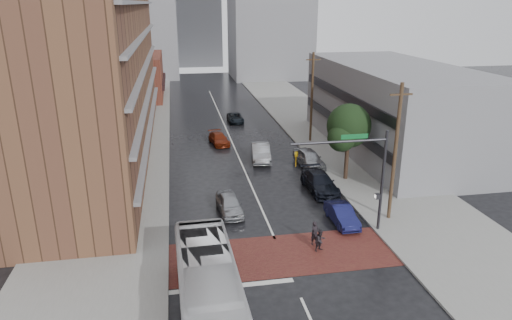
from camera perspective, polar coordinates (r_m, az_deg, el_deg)
ground at (r=28.85m, az=3.48°, el=-12.25°), size 160.00×160.00×0.00m
crosswalk at (r=29.26m, az=3.25°, el=-11.73°), size 14.00×5.00×0.02m
sidewalk_west at (r=51.43m, az=-15.79°, el=1.48°), size 9.00×90.00×0.15m
sidewalk_east at (r=54.05m, az=9.22°, el=2.80°), size 9.00×90.00×0.15m
apartment_block at (r=48.59m, az=-20.48°, el=16.77°), size 10.00×44.00×28.00m
storefront_west at (r=78.99m, az=-14.58°, el=10.10°), size 8.00×16.00×7.00m
building_east at (r=50.45m, az=16.75°, el=6.26°), size 11.00×26.00×9.00m
distant_tower_center at (r=119.11m, az=-7.56°, el=17.46°), size 12.00×10.00×24.00m
street_tree at (r=40.10m, az=11.52°, el=3.87°), size 4.20×4.10×6.90m
signal_mast at (r=30.71m, az=13.24°, el=-0.95°), size 6.50×0.30×7.20m
utility_pole_near at (r=33.09m, az=17.00°, el=0.91°), size 1.60×0.26×10.00m
utility_pole_far at (r=51.11m, az=7.00°, el=7.82°), size 1.60×0.26×10.00m
transit_bus at (r=22.68m, az=-5.73°, el=-16.93°), size 3.11×12.11×3.36m
pedestrian_a at (r=30.21m, az=7.36°, el=-9.06°), size 0.69×0.56×1.63m
pedestrian_b at (r=29.59m, az=8.07°, el=-9.91°), size 0.88×0.80×1.47m
car_travel_a at (r=34.33m, az=-3.34°, el=-5.52°), size 1.97×4.30×1.43m
car_travel_b at (r=45.54m, az=0.60°, el=0.96°), size 2.34×5.20×1.66m
car_travel_c at (r=51.05m, az=-4.65°, el=2.65°), size 2.37×4.44×1.22m
suv_travel at (r=60.58m, az=-2.60°, el=5.29°), size 1.95×4.20×1.16m
car_parked_near at (r=33.31m, az=10.68°, el=-6.74°), size 1.49×4.06×1.33m
car_parked_mid at (r=38.51m, az=7.96°, el=-2.78°), size 2.35×5.40×1.54m
car_parked_far at (r=44.10m, az=6.65°, el=0.21°), size 2.43×5.02×1.65m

